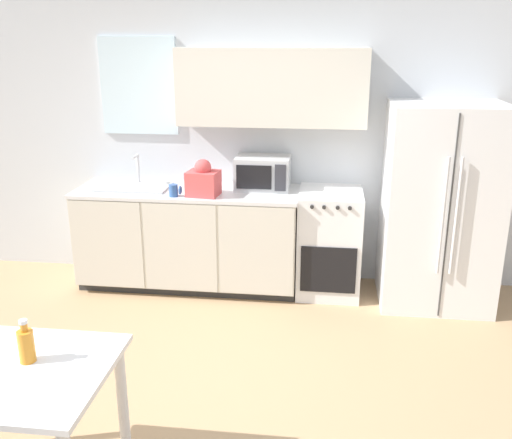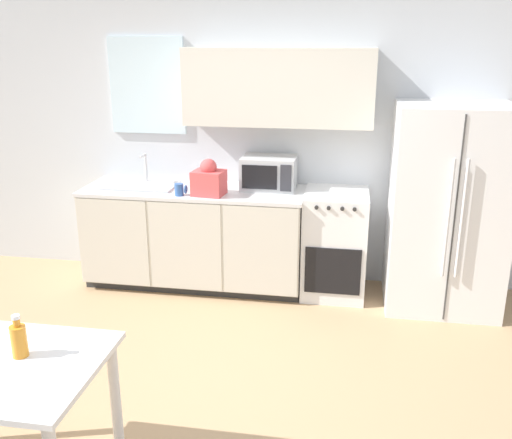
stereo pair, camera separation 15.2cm
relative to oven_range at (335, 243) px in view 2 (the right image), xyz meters
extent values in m
plane|color=tan|center=(-0.84, -1.71, -0.47)|extent=(12.00, 12.00, 0.00)
cube|color=silver|center=(-0.84, 0.34, 0.88)|extent=(12.00, 0.06, 2.70)
cube|color=silver|center=(-1.77, 0.30, 1.32)|extent=(0.70, 0.04, 0.87)
cube|color=beige|center=(-0.54, 0.15, 1.34)|extent=(1.63, 0.32, 0.65)
cube|color=#333333|center=(-1.27, 0.01, -0.43)|extent=(1.97, 0.59, 0.08)
cube|color=beige|center=(-1.27, -0.02, 0.02)|extent=(1.97, 0.65, 0.81)
cube|color=beige|center=(-1.93, -0.35, 0.02)|extent=(0.64, 0.01, 0.79)
cube|color=beige|center=(-1.27, -0.35, 0.02)|extent=(0.64, 0.01, 0.79)
cube|color=beige|center=(-0.61, -0.35, 0.02)|extent=(0.64, 0.01, 0.79)
cube|color=silver|center=(-1.27, -0.02, 0.44)|extent=(2.00, 0.68, 0.03)
cube|color=white|center=(0.00, 0.00, 0.00)|extent=(0.55, 0.61, 0.94)
cube|color=black|center=(0.00, -0.31, -0.14)|extent=(0.47, 0.01, 0.41)
cylinder|color=#262626|center=(-0.15, -0.31, 0.42)|extent=(0.03, 0.02, 0.03)
cylinder|color=#262626|center=(-0.06, -0.31, 0.42)|extent=(0.03, 0.02, 0.03)
cylinder|color=#262626|center=(0.06, -0.31, 0.42)|extent=(0.03, 0.02, 0.03)
cylinder|color=#262626|center=(0.15, -0.31, 0.42)|extent=(0.03, 0.02, 0.03)
cube|color=white|center=(0.91, -0.07, 0.39)|extent=(0.92, 0.75, 1.72)
cube|color=#3F3F3F|center=(0.91, -0.45, 0.39)|extent=(0.01, 0.01, 1.66)
cylinder|color=silver|center=(0.86, -0.48, 0.43)|extent=(0.02, 0.02, 0.94)
cylinder|color=silver|center=(0.96, -0.48, 0.43)|extent=(0.02, 0.02, 0.94)
cube|color=#B7BABC|center=(-1.77, -0.02, 0.46)|extent=(0.64, 0.39, 0.02)
cylinder|color=silver|center=(-1.77, 0.14, 0.60)|extent=(0.02, 0.02, 0.26)
cylinder|color=silver|center=(-1.77, 0.07, 0.72)|extent=(0.02, 0.14, 0.02)
cube|color=#B7BABC|center=(-0.61, 0.10, 0.60)|extent=(0.48, 0.35, 0.29)
cube|color=black|center=(-0.67, -0.08, 0.60)|extent=(0.31, 0.01, 0.21)
cube|color=#2D2D33|center=(-0.44, -0.08, 0.60)|extent=(0.10, 0.01, 0.23)
cylinder|color=#335999|center=(-1.34, -0.26, 0.50)|extent=(0.08, 0.08, 0.10)
torus|color=#335999|center=(-1.28, -0.26, 0.51)|extent=(0.02, 0.08, 0.08)
cube|color=#D14C4C|center=(-1.09, -0.19, 0.56)|extent=(0.29, 0.25, 0.21)
sphere|color=#D14C4C|center=(-1.09, -0.19, 0.70)|extent=(0.16, 0.16, 0.14)
cylinder|color=white|center=(-1.07, -2.37, -0.10)|extent=(0.06, 0.06, 0.73)
cylinder|color=orange|center=(-1.42, -2.62, 0.37)|extent=(0.08, 0.08, 0.16)
cylinder|color=orange|center=(-1.42, -2.62, 0.47)|extent=(0.03, 0.03, 0.04)
cylinder|color=white|center=(-1.42, -2.62, 0.50)|extent=(0.04, 0.04, 0.02)
camera|label=1|loc=(-0.06, -4.83, 1.77)|focal=40.00mm
camera|label=2|loc=(0.09, -4.80, 1.77)|focal=40.00mm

